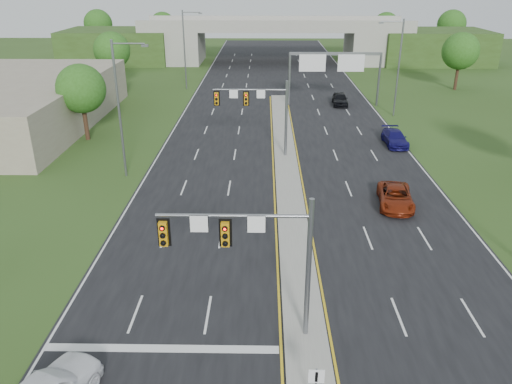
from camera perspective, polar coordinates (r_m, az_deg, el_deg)
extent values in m
plane|color=#2C4518|center=(24.26, 5.64, -16.03)|extent=(240.00, 240.00, 0.00)
cube|color=black|center=(55.84, 2.97, 7.48)|extent=(24.00, 160.00, 0.02)
cube|color=gray|center=(44.41, 3.46, 3.31)|extent=(2.00, 54.00, 0.16)
cube|color=gold|center=(44.39, 1.97, 3.23)|extent=(0.12, 54.00, 0.01)
cube|color=gold|center=(44.50, 4.94, 3.21)|extent=(0.12, 54.00, 0.01)
cube|color=silver|center=(56.66, -9.14, 7.46)|extent=(0.12, 160.00, 0.01)
cube|color=silver|center=(57.48, 14.91, 7.20)|extent=(0.12, 160.00, 0.01)
cube|color=silver|center=(23.83, -10.69, -17.16)|extent=(10.50, 0.50, 0.01)
cylinder|color=slate|center=(22.20, 6.00, -9.04)|extent=(0.24, 0.24, 7.00)
cylinder|color=slate|center=(20.82, -2.64, -2.73)|extent=(6.50, 0.16, 0.16)
cube|color=#C8880C|center=(20.97, -3.53, -4.86)|extent=(0.35, 0.25, 1.10)
cube|color=#C8880C|center=(21.32, -10.54, -4.73)|extent=(0.35, 0.25, 1.10)
cube|color=black|center=(21.09, -3.50, -4.68)|extent=(0.55, 0.04, 1.30)
cube|color=black|center=(21.44, -10.47, -4.55)|extent=(0.55, 0.04, 1.30)
sphere|color=#FF0C05|center=(20.69, -3.58, -4.18)|extent=(0.20, 0.20, 0.20)
sphere|color=#FF0C05|center=(21.05, -10.67, -4.06)|extent=(0.20, 0.20, 0.20)
cube|color=white|center=(21.03, -6.54, -3.66)|extent=(0.75, 0.04, 0.75)
cube|color=white|center=(20.86, 0.04, -3.73)|extent=(0.75, 0.04, 0.75)
cylinder|color=slate|center=(45.28, 3.46, 8.23)|extent=(0.24, 0.24, 7.00)
cylinder|color=slate|center=(44.62, -0.71, 11.61)|extent=(6.50, 0.16, 0.16)
cube|color=#C8880C|center=(44.54, -1.14, 10.60)|extent=(0.35, 0.25, 1.10)
cube|color=#C8880C|center=(44.71, -4.53, 10.58)|extent=(0.35, 0.25, 1.10)
cube|color=black|center=(44.68, -1.13, 10.64)|extent=(0.55, 0.04, 1.30)
cube|color=black|center=(44.85, -4.51, 10.62)|extent=(0.55, 0.04, 1.30)
sphere|color=#FF0C05|center=(44.34, -1.15, 11.00)|extent=(0.20, 0.20, 0.20)
sphere|color=#FF0C05|center=(44.51, -4.56, 10.98)|extent=(0.20, 0.20, 0.20)
cube|color=white|center=(44.66, -2.58, 11.14)|extent=(0.75, 0.04, 0.75)
cube|color=white|center=(44.58, 0.56, 11.14)|extent=(0.75, 0.04, 0.75)
cube|color=white|center=(19.61, 6.92, -20.19)|extent=(0.60, 0.04, 0.60)
cube|color=black|center=(19.59, 6.93, -20.25)|extent=(0.10, 0.02, 0.45)
cylinder|color=slate|center=(64.86, 3.84, 12.70)|extent=(0.28, 0.28, 6.60)
cylinder|color=slate|center=(66.38, 13.86, 12.34)|extent=(0.28, 0.28, 6.60)
cube|color=slate|center=(64.86, 9.10, 15.34)|extent=(11.50, 0.35, 0.35)
cube|color=#0D6019|center=(64.50, 6.47, 14.45)|extent=(3.20, 0.08, 2.00)
cube|color=#0D6019|center=(65.12, 10.81, 14.28)|extent=(3.20, 0.08, 2.00)
cube|color=silver|center=(64.45, 6.47, 14.44)|extent=(3.30, 0.03, 2.10)
cube|color=silver|center=(65.07, 10.82, 14.27)|extent=(3.30, 0.03, 2.10)
cube|color=gray|center=(100.54, -7.96, 16.21)|extent=(6.00, 12.00, 6.00)
cube|color=gray|center=(101.21, 12.23, 15.96)|extent=(6.00, 12.00, 6.00)
cube|color=#2C4518|center=(103.29, -15.39, 15.81)|extent=(20.00, 14.00, 6.00)
cube|color=#2C4518|center=(104.43, 19.51, 15.41)|extent=(20.00, 14.00, 6.00)
cube|color=gray|center=(99.05, 2.21, 18.39)|extent=(50.00, 12.00, 1.20)
cube|color=gray|center=(93.18, 2.29, 18.72)|extent=(50.00, 0.40, 0.90)
cube|color=gray|center=(104.75, 2.15, 19.25)|extent=(50.00, 0.40, 0.90)
cylinder|color=slate|center=(41.52, -15.37, 8.88)|extent=(0.20, 0.20, 11.00)
cylinder|color=slate|center=(40.26, -14.41, 16.11)|extent=(2.50, 0.12, 0.12)
cube|color=slate|center=(39.97, -12.59, 16.01)|extent=(0.50, 0.25, 0.18)
cylinder|color=slate|center=(75.19, -8.18, 15.71)|extent=(0.20, 0.20, 11.00)
cylinder|color=slate|center=(74.50, -7.41, 19.71)|extent=(2.50, 0.12, 0.12)
cube|color=slate|center=(74.35, -6.39, 19.63)|extent=(0.50, 0.25, 0.18)
cylinder|color=slate|center=(61.45, 15.97, 13.37)|extent=(0.20, 0.20, 11.00)
cylinder|color=slate|center=(60.53, 15.34, 18.28)|extent=(2.50, 0.12, 0.12)
cube|color=slate|center=(60.26, 14.11, 18.23)|extent=(0.50, 0.25, 0.18)
cylinder|color=#382316|center=(53.57, -18.91, 7.76)|extent=(0.44, 0.44, 4.00)
sphere|color=#255115|center=(52.86, -19.37, 11.09)|extent=(4.80, 4.80, 4.80)
cylinder|color=#382316|center=(78.00, -15.87, 12.84)|extent=(0.44, 0.44, 4.25)
sphere|color=#255115|center=(77.49, -16.15, 15.31)|extent=(5.20, 5.20, 5.20)
cylinder|color=#382316|center=(79.89, 21.97, 12.29)|extent=(0.44, 0.44, 4.25)
sphere|color=#255115|center=(79.39, 22.35, 14.68)|extent=(5.20, 5.20, 5.20)
cylinder|color=#382316|center=(118.99, -17.38, 16.15)|extent=(0.44, 0.44, 4.50)
sphere|color=#255115|center=(118.64, -17.60, 17.87)|extent=(6.00, 6.00, 6.00)
cylinder|color=#382316|center=(115.54, -10.48, 16.54)|extent=(0.44, 0.44, 4.25)
sphere|color=#255115|center=(115.20, -10.61, 18.21)|extent=(5.60, 5.60, 5.60)
cylinder|color=#382316|center=(116.36, 14.44, 16.26)|extent=(0.44, 0.44, 4.25)
sphere|color=#255115|center=(116.02, 14.61, 17.92)|extent=(5.60, 5.60, 5.60)
cylinder|color=#382316|center=(120.25, 21.20, 15.73)|extent=(0.44, 0.44, 4.50)
sphere|color=#255115|center=(119.91, 21.45, 17.42)|extent=(6.00, 6.00, 6.00)
cube|color=gray|center=(61.88, -26.35, 9.06)|extent=(18.00, 30.00, 5.00)
imported|color=maroon|center=(37.38, 15.66, -0.54)|extent=(2.99, 5.32, 1.40)
imported|color=#110D53|center=(51.19, 15.58, 5.97)|extent=(2.00, 4.84, 1.40)
imported|color=black|center=(66.26, 9.57, 10.46)|extent=(2.10, 4.69, 1.57)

